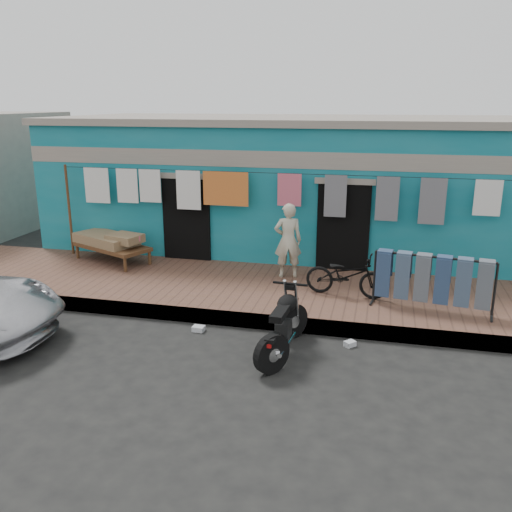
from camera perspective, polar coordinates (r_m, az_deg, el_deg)
The scene contains 13 objects.
ground at distance 8.02m, azimuth -3.39°, elevation -11.82°, with size 80.00×80.00×0.00m, color black.
sidewalk at distance 10.63m, azimuth 1.25°, elevation -3.86°, with size 28.00×3.00×0.25m, color brown.
curb at distance 9.32m, azimuth -0.65°, elevation -6.82°, with size 28.00×0.10×0.25m, color gray.
building at distance 14.08m, azimuth 4.76°, elevation 7.57°, with size 12.20×5.20×3.36m.
clothesline at distance 11.47m, azimuth 0.65°, elevation 6.38°, with size 10.06×0.06×2.10m.
seated_person at distance 10.99m, azimuth 3.38°, elevation 1.64°, with size 0.55×0.37×1.54m, color beige.
bicycle at distance 10.09m, azimuth 9.52°, elevation -1.53°, with size 0.53×1.50×0.97m, color black.
motorcycle at distance 8.24m, azimuth 2.83°, elevation -7.10°, with size 0.66×1.60×1.01m, color black, non-canonical shape.
charpoy at distance 12.58m, azimuth -14.89°, elevation 0.88°, with size 2.11×1.60×0.64m, color brown, non-canonical shape.
jeans_rack at distance 9.80m, azimuth 18.08°, elevation -2.56°, with size 2.13×0.74×1.00m, color black, non-canonical shape.
litter_a at distance 9.26m, azimuth -6.07°, elevation -7.61°, with size 0.20×0.15×0.09m, color silver.
litter_b at distance 8.80m, azimuth 9.85°, elevation -9.08°, with size 0.17×0.13×0.08m, color silver.
litter_c at distance 8.38m, azimuth 1.99°, elevation -10.22°, with size 0.19×0.15×0.08m, color silver.
Camera 1 is at (2.09, -6.78, 3.74)m, focal length 38.00 mm.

